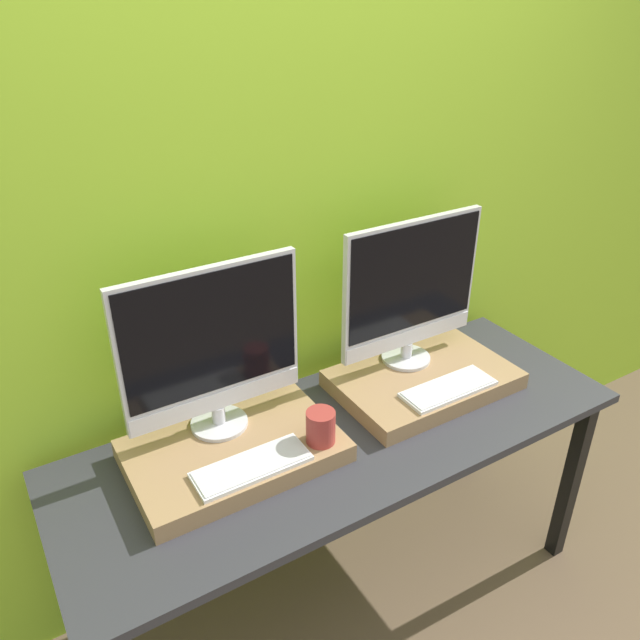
# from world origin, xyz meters

# --- Properties ---
(wall_back) EXTENTS (8.00, 0.04, 2.60)m
(wall_back) POSITION_xyz_m (0.00, 0.72, 1.30)
(wall_back) COLOR #9ED12D
(wall_back) RESTS_ON ground_plane
(workbench) EXTENTS (1.80, 0.65, 0.78)m
(workbench) POSITION_xyz_m (0.00, 0.33, 0.69)
(workbench) COLOR #2D2D33
(workbench) RESTS_ON ground_plane
(wooden_riser_left) EXTENTS (0.60, 0.39, 0.06)m
(wooden_riser_left) POSITION_xyz_m (-0.36, 0.39, 0.81)
(wooden_riser_left) COLOR #99754C
(wooden_riser_left) RESTS_ON workbench
(monitor_left) EXTENTS (0.53, 0.17, 0.52)m
(monitor_left) POSITION_xyz_m (-0.36, 0.49, 1.11)
(monitor_left) COLOR silver
(monitor_left) RESTS_ON wooden_riser_left
(keyboard_left) EXTENTS (0.33, 0.12, 0.01)m
(keyboard_left) POSITION_xyz_m (-0.36, 0.26, 0.84)
(keyboard_left) COLOR silver
(keyboard_left) RESTS_ON wooden_riser_left
(mug) EXTENTS (0.09, 0.09, 0.10)m
(mug) POSITION_xyz_m (-0.13, 0.26, 0.89)
(mug) COLOR #9E332D
(mug) RESTS_ON wooden_riser_left
(wooden_riser_right) EXTENTS (0.60, 0.39, 0.06)m
(wooden_riser_right) POSITION_xyz_m (0.36, 0.39, 0.81)
(wooden_riser_right) COLOR #99754C
(wooden_riser_right) RESTS_ON workbench
(monitor_right) EXTENTS (0.53, 0.17, 0.52)m
(monitor_right) POSITION_xyz_m (0.36, 0.49, 1.11)
(monitor_right) COLOR silver
(monitor_right) RESTS_ON wooden_riser_right
(keyboard_right) EXTENTS (0.33, 0.12, 0.01)m
(keyboard_right) POSITION_xyz_m (0.36, 0.26, 0.84)
(keyboard_right) COLOR silver
(keyboard_right) RESTS_ON wooden_riser_right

